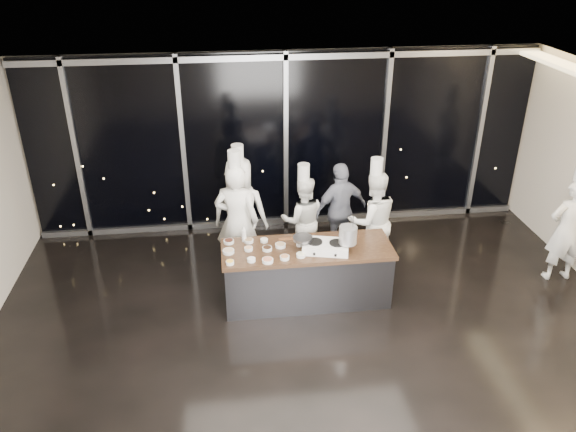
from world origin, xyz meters
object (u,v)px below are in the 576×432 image
object	(u,v)px
frying_pan	(302,238)
chef_side	(567,229)
stock_pot	(348,235)
chef_left	(240,211)
chef_center	(303,219)
chef_right	(372,220)
guest	(340,210)
demo_counter	(307,274)
chef_far_left	(237,220)
stove	(326,246)

from	to	relation	value
frying_pan	chef_side	xyz separation A→B (m)	(4.14, 0.12, -0.19)
chef_side	stock_pot	bearing A→B (deg)	3.34
stock_pot	chef_left	xyz separation A→B (m)	(-1.45, 1.42, -0.24)
chef_center	chef_right	distance (m)	1.12
chef_center	frying_pan	bearing A→B (deg)	82.55
stock_pot	chef_side	distance (m)	3.54
guest	chef_side	xyz separation A→B (m)	(3.30, -1.18, 0.05)
stock_pot	chef_left	size ratio (longest dim) A/B	0.12
demo_counter	chef_left	size ratio (longest dim) A/B	1.20
demo_counter	chef_far_left	distance (m)	1.39
chef_left	chef_right	bearing A→B (deg)	-177.47
chef_side	guest	bearing A→B (deg)	-20.86
stove	chef_far_left	distance (m)	1.56
frying_pan	chef_left	bearing A→B (deg)	137.12
chef_left	guest	xyz separation A→B (m)	(1.66, 0.03, -0.10)
frying_pan	chef_left	distance (m)	1.51
stove	chef_center	bearing A→B (deg)	110.07
chef_left	chef_center	size ratio (longest dim) A/B	1.19
stove	frying_pan	xyz separation A→B (m)	(-0.33, 0.10, 0.10)
chef_right	frying_pan	bearing A→B (deg)	27.42
chef_center	chef_side	distance (m)	4.08
stove	frying_pan	world-z (taller)	frying_pan
stock_pot	guest	bearing A→B (deg)	81.64
stock_pot	chef_side	xyz separation A→B (m)	(3.51, 0.28, -0.29)
chef_far_left	guest	bearing A→B (deg)	-155.21
demo_counter	guest	bearing A→B (deg)	59.19
stock_pot	chef_left	bearing A→B (deg)	135.53
stove	stock_pot	bearing A→B (deg)	0.95
demo_counter	frying_pan	world-z (taller)	frying_pan
stove	chef_left	bearing A→B (deg)	144.22
demo_counter	chef_center	world-z (taller)	chef_center
stove	chef_center	distance (m)	1.27
stock_pot	chef_center	bearing A→B (deg)	108.25
stock_pot	chef_right	world-z (taller)	chef_right
stove	chef_left	size ratio (longest dim) A/B	0.35
frying_pan	chef_center	bearing A→B (deg)	94.42
demo_counter	chef_left	bearing A→B (deg)	125.94
chef_right	demo_counter	bearing A→B (deg)	28.66
chef_far_left	chef_side	size ratio (longest dim) A/B	1.08
demo_counter	stock_pot	distance (m)	0.92
frying_pan	chef_far_left	xyz separation A→B (m)	(-0.89, 0.88, -0.11)
chef_right	chef_center	bearing A→B (deg)	-22.90
guest	chef_right	bearing A→B (deg)	112.57
chef_left	chef_side	bearing A→B (deg)	-178.46
stock_pot	chef_right	size ratio (longest dim) A/B	0.13
demo_counter	chef_right	bearing A→B (deg)	34.15
demo_counter	chef_center	bearing A→B (deg)	84.28
frying_pan	stock_pot	xyz separation A→B (m)	(0.62, -0.17, 0.10)
chef_far_left	chef_center	size ratio (longest dim) A/B	1.22
frying_pan	chef_right	xyz separation A→B (m)	(1.26, 0.81, -0.22)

